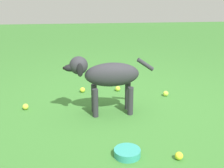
{
  "coord_description": "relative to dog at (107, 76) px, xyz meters",
  "views": [
    {
      "loc": [
        3.02,
        -0.43,
        1.37
      ],
      "look_at": [
        0.09,
        -0.15,
        0.33
      ],
      "focal_mm": 47.63,
      "sensor_mm": 36.0,
      "label": 1
    }
  ],
  "objects": [
    {
      "name": "tennis_ball_4",
      "position": [
        -0.43,
        0.77,
        -0.39
      ],
      "size": [
        0.07,
        0.07,
        0.07
      ],
      "primitive_type": "sphere",
      "color": "#C7E041",
      "rests_on": "ground"
    },
    {
      "name": "tennis_ball_3",
      "position": [
        -0.65,
        -0.26,
        -0.39
      ],
      "size": [
        0.07,
        0.07,
        0.07
      ],
      "primitive_type": "sphere",
      "color": "#CADC33",
      "rests_on": "ground"
    },
    {
      "name": "tennis_ball_1",
      "position": [
        -0.18,
        -0.9,
        -0.39
      ],
      "size": [
        0.07,
        0.07,
        0.07
      ],
      "primitive_type": "sphere",
      "color": "#CED53C",
      "rests_on": "ground"
    },
    {
      "name": "tennis_ball_0",
      "position": [
        -0.66,
        0.19,
        -0.39
      ],
      "size": [
        0.07,
        0.07,
        0.07
      ],
      "primitive_type": "sphere",
      "color": "#C2DC39",
      "rests_on": "ground"
    },
    {
      "name": "ground",
      "position": [
        -0.09,
        0.21,
        -0.42
      ],
      "size": [
        14.0,
        14.0,
        0.0
      ],
      "primitive_type": "plane",
      "color": "#38722D"
    },
    {
      "name": "dog",
      "position": [
        0.0,
        0.0,
        0.0
      ],
      "size": [
        0.25,
        0.95,
        0.64
      ],
      "rotation": [
        0.0,
        0.0,
        4.76
      ],
      "color": "#2D2D33",
      "rests_on": "ground"
    },
    {
      "name": "water_bowl",
      "position": [
        0.85,
        0.1,
        -0.39
      ],
      "size": [
        0.22,
        0.22,
        0.06
      ],
      "primitive_type": "cylinder",
      "color": "teal",
      "rests_on": "ground"
    },
    {
      "name": "tennis_ball_2",
      "position": [
        0.94,
        0.51,
        -0.39
      ],
      "size": [
        0.07,
        0.07,
        0.07
      ],
      "primitive_type": "sphere",
      "color": "yellow",
      "rests_on": "ground"
    }
  ]
}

